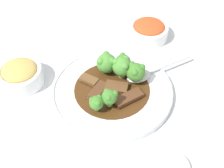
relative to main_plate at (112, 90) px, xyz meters
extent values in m
plane|color=silver|center=(0.00, 0.00, -0.01)|extent=(4.00, 4.00, 0.00)
cylinder|color=white|center=(0.00, 0.00, 0.00)|extent=(0.31, 0.31, 0.01)
torus|color=white|center=(0.00, 0.00, 0.00)|extent=(0.31, 0.31, 0.01)
cylinder|color=#4C2D14|center=(0.00, 0.00, 0.00)|extent=(0.19, 0.19, 0.00)
cube|color=#56331E|center=(-0.04, 0.03, 0.01)|extent=(0.08, 0.07, 0.01)
cube|color=brown|center=(0.06, -0.02, 0.01)|extent=(0.05, 0.04, 0.01)
cube|color=#56331E|center=(0.03, 0.02, 0.01)|extent=(0.05, 0.07, 0.01)
cube|color=brown|center=(-0.01, 0.00, 0.01)|extent=(0.06, 0.04, 0.01)
cylinder|color=#7FA84C|center=(0.03, 0.07, 0.01)|extent=(0.01, 0.01, 0.01)
sphere|color=#427F2D|center=(0.03, 0.07, 0.03)|extent=(0.03, 0.03, 0.03)
sphere|color=#427F2D|center=(0.04, 0.07, 0.04)|extent=(0.01, 0.01, 0.01)
sphere|color=#427F2D|center=(0.02, 0.08, 0.04)|extent=(0.01, 0.01, 0.01)
sphere|color=#427F2D|center=(0.02, 0.06, 0.04)|extent=(0.01, 0.01, 0.01)
cylinder|color=#8EB756|center=(-0.02, -0.07, 0.01)|extent=(0.01, 0.01, 0.01)
sphere|color=#427F2D|center=(-0.02, -0.07, 0.03)|extent=(0.04, 0.04, 0.04)
sphere|color=#427F2D|center=(-0.01, -0.06, 0.05)|extent=(0.02, 0.02, 0.02)
sphere|color=#427F2D|center=(-0.03, -0.07, 0.05)|extent=(0.02, 0.02, 0.02)
sphere|color=#427F2D|center=(-0.02, -0.09, 0.05)|extent=(0.02, 0.02, 0.02)
cylinder|color=#7FA84C|center=(0.00, 0.06, 0.02)|extent=(0.01, 0.01, 0.02)
sphere|color=#427F2D|center=(0.00, 0.06, 0.04)|extent=(0.04, 0.04, 0.04)
sphere|color=#427F2D|center=(0.00, 0.07, 0.05)|extent=(0.01, 0.01, 0.01)
sphere|color=#427F2D|center=(-0.01, 0.05, 0.05)|extent=(0.01, 0.01, 0.01)
sphere|color=#427F2D|center=(0.01, 0.05, 0.05)|extent=(0.01, 0.01, 0.01)
cylinder|color=#7FA84C|center=(-0.02, -0.04, 0.02)|extent=(0.02, 0.02, 0.02)
sphere|color=#4C8E38|center=(-0.02, -0.04, 0.04)|extent=(0.05, 0.05, 0.05)
sphere|color=#4C8E38|center=(-0.03, -0.03, 0.06)|extent=(0.02, 0.02, 0.02)
sphere|color=#4C8E38|center=(-0.03, -0.06, 0.06)|extent=(0.02, 0.02, 0.02)
sphere|color=#4C8E38|center=(-0.01, -0.04, 0.06)|extent=(0.02, 0.02, 0.02)
cylinder|color=#7FA84C|center=(0.02, -0.06, 0.01)|extent=(0.02, 0.02, 0.01)
sphere|color=#4C8E38|center=(0.02, -0.06, 0.04)|extent=(0.05, 0.05, 0.05)
sphere|color=#4C8E38|center=(0.01, -0.05, 0.05)|extent=(0.02, 0.02, 0.02)
sphere|color=#4C8E38|center=(0.02, -0.08, 0.05)|extent=(0.02, 0.02, 0.02)
sphere|color=#4C8E38|center=(0.03, -0.05, 0.05)|extent=(0.02, 0.02, 0.02)
cylinder|color=#7FA84C|center=(-0.06, -0.03, 0.02)|extent=(0.02, 0.02, 0.01)
sphere|color=#427F2D|center=(-0.06, -0.03, 0.04)|extent=(0.05, 0.05, 0.05)
sphere|color=#427F2D|center=(-0.07, -0.04, 0.05)|extent=(0.02, 0.02, 0.02)
sphere|color=#427F2D|center=(-0.04, -0.04, 0.05)|extent=(0.02, 0.02, 0.02)
sphere|color=#427F2D|center=(-0.05, -0.02, 0.05)|extent=(0.02, 0.02, 0.02)
ellipsoid|color=silver|center=(-0.06, -0.04, 0.02)|extent=(0.08, 0.08, 0.01)
cylinder|color=silver|center=(-0.15, -0.10, 0.01)|extent=(0.12, 0.08, 0.01)
cylinder|color=white|center=(-0.08, -0.24, -0.01)|extent=(0.06, 0.06, 0.01)
cylinder|color=white|center=(-0.08, -0.24, 0.01)|extent=(0.12, 0.12, 0.04)
torus|color=white|center=(-0.08, -0.24, 0.03)|extent=(0.12, 0.12, 0.01)
ellipsoid|color=#D14C23|center=(-0.08, -0.24, 0.03)|extent=(0.09, 0.09, 0.03)
cylinder|color=white|center=(0.24, -0.01, -0.01)|extent=(0.06, 0.06, 0.01)
cylinder|color=white|center=(0.24, -0.01, 0.01)|extent=(0.12, 0.12, 0.04)
torus|color=white|center=(0.24, -0.01, 0.03)|extent=(0.12, 0.12, 0.01)
ellipsoid|color=tan|center=(0.24, -0.01, 0.03)|extent=(0.09, 0.09, 0.03)
cylinder|color=white|center=(-0.15, 0.20, -0.01)|extent=(0.08, 0.08, 0.01)
torus|color=white|center=(-0.15, 0.20, 0.00)|extent=(0.08, 0.08, 0.01)
camera|label=1|loc=(-0.06, 0.52, 0.59)|focal=50.00mm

